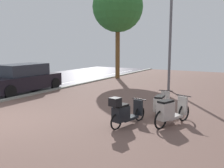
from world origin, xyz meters
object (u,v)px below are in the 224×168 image
Objects in this scene: scooter_mid at (124,112)px; parked_car_near at (23,79)px; street_tree at (118,7)px; scooter_far at (170,112)px; scooter_near at (161,104)px; lamp_post at (171,21)px.

parked_car_near is (-7.17, 2.52, 0.26)m from scooter_mid.
scooter_mid is 12.29m from street_tree.
parked_car_near is at bearing 168.03° from scooter_far.
street_tree is at bearing 127.00° from scooter_near.
scooter_near is 0.25× the size of street_tree.
parked_car_near is 0.60× the size of lamp_post.
street_tree is at bearing 126.49° from scooter_far.
scooter_near is at bearing -53.00° from street_tree.
street_tree reaches higher than parked_car_near.
lamp_post is (-1.92, 6.04, 3.22)m from scooter_far.
parked_car_near is (-7.70, 0.77, 0.30)m from scooter_near.
lamp_post is at bearing 96.40° from scooter_mid.
lamp_post is 5.92m from street_tree.
scooter_far is at bearing -11.97° from parked_car_near.
lamp_post is (-1.30, 5.05, 3.26)m from scooter_near.
lamp_post reaches higher than scooter_mid.
scooter_mid is 0.25× the size of lamp_post.
scooter_near is at bearing 73.07° from scooter_mid.
street_tree is (-6.75, 9.13, 4.69)m from scooter_far.
lamp_post reaches higher than scooter_far.
scooter_mid is 0.41× the size of parked_car_near.
scooter_near is 11.23m from street_tree.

